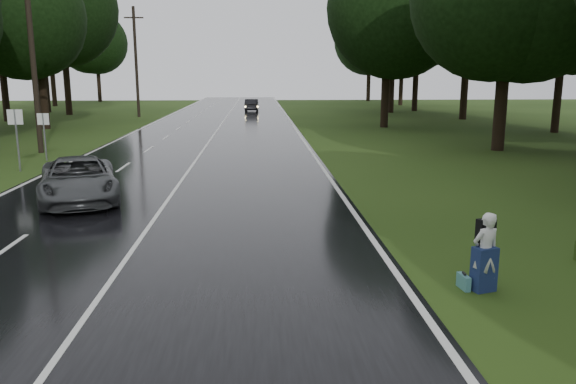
% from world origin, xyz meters
% --- Properties ---
extents(ground, '(160.00, 160.00, 0.00)m').
position_xyz_m(ground, '(0.00, 0.00, 0.00)').
color(ground, '#2A4414').
rests_on(ground, ground).
extents(road, '(12.00, 140.00, 0.04)m').
position_xyz_m(road, '(0.00, 20.00, 0.02)').
color(road, black).
rests_on(road, ground).
extents(lane_center, '(0.12, 140.00, 0.01)m').
position_xyz_m(lane_center, '(0.00, 20.00, 0.04)').
color(lane_center, silver).
rests_on(lane_center, road).
extents(grey_car, '(3.73, 5.51, 1.40)m').
position_xyz_m(grey_car, '(-2.84, 7.20, 0.74)').
color(grey_car, '#414345').
rests_on(grey_car, road).
extents(far_car, '(1.51, 4.09, 1.34)m').
position_xyz_m(far_car, '(2.36, 51.87, 0.71)').
color(far_car, black).
rests_on(far_car, road).
extents(hitchhiker, '(0.65, 0.62, 1.55)m').
position_xyz_m(hitchhiker, '(7.27, -0.99, 0.72)').
color(hitchhiker, silver).
rests_on(hitchhiker, ground).
extents(suitcase, '(0.16, 0.41, 0.28)m').
position_xyz_m(suitcase, '(6.92, -0.89, 0.14)').
color(suitcase, teal).
rests_on(suitcase, ground).
extents(utility_pole_mid, '(1.80, 0.28, 9.90)m').
position_xyz_m(utility_pole_mid, '(-8.50, 19.26, 0.00)').
color(utility_pole_mid, black).
rests_on(utility_pole_mid, ground).
extents(utility_pole_far, '(1.80, 0.28, 10.27)m').
position_xyz_m(utility_pole_far, '(-8.50, 44.57, 0.00)').
color(utility_pole_far, black).
rests_on(utility_pole_far, ground).
extents(road_sign_a, '(0.63, 0.10, 2.63)m').
position_xyz_m(road_sign_a, '(-7.20, 13.32, 0.00)').
color(road_sign_a, white).
rests_on(road_sign_a, ground).
extents(road_sign_b, '(0.54, 0.10, 2.26)m').
position_xyz_m(road_sign_b, '(-7.20, 16.41, 0.00)').
color(road_sign_b, white).
rests_on(road_sign_b, ground).
extents(tree_left_e, '(9.05, 9.05, 14.14)m').
position_xyz_m(tree_left_e, '(-13.09, 32.81, 0.00)').
color(tree_left_e, black).
rests_on(tree_left_e, ground).
extents(tree_left_f, '(11.65, 11.65, 18.20)m').
position_xyz_m(tree_left_f, '(-16.19, 47.93, 0.00)').
color(tree_left_f, black).
rests_on(tree_left_f, ground).
extents(tree_right_d, '(9.03, 9.03, 14.11)m').
position_xyz_m(tree_right_d, '(16.05, 18.89, 0.00)').
color(tree_right_d, black).
rests_on(tree_right_d, ground).
extents(tree_right_e, '(9.50, 9.50, 14.84)m').
position_xyz_m(tree_right_e, '(12.86, 32.66, 0.00)').
color(tree_right_e, black).
rests_on(tree_right_e, ground).
extents(tree_right_f, '(10.20, 10.20, 15.94)m').
position_xyz_m(tree_right_f, '(17.33, 49.39, 0.00)').
color(tree_right_f, black).
rests_on(tree_right_f, ground).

